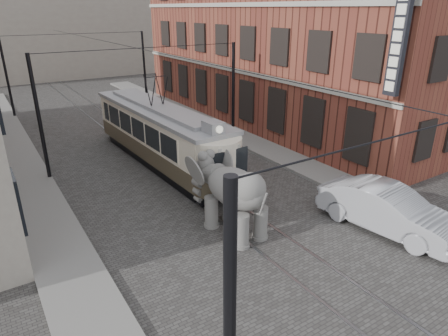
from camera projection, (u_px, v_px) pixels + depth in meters
ground at (210, 198)px, 17.39m from camera, size 120.00×120.00×0.00m
tram_rails at (210, 198)px, 17.38m from camera, size 1.54×80.00×0.02m
sidewalk_right at (310, 169)px, 20.35m from camera, size 2.00×60.00×0.15m
sidewalk_left at (55, 240)px, 14.11m from camera, size 2.00×60.00×0.15m
brick_building at (278, 36)px, 27.63m from camera, size 8.00×26.00×12.00m
distant_block at (35, 16)px, 45.94m from camera, size 28.00×10.00×14.00m
catenary at (156, 109)px, 20.05m from camera, size 11.00×30.20×6.00m
tram at (158, 121)px, 20.46m from camera, size 2.89×11.84×4.67m
elephant at (235, 199)px, 14.23m from camera, size 2.94×4.77×2.78m
parked_car at (388, 209)px, 14.60m from camera, size 2.64×5.40×1.71m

